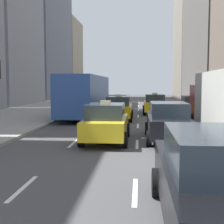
# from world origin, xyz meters

# --- Properties ---
(sidewalk_left) EXTENTS (8.00, 66.00, 0.15)m
(sidewalk_left) POSITION_xyz_m (-7.00, 27.00, 0.07)
(sidewalk_left) COLOR gray
(sidewalk_left) RESTS_ON ground
(lane_markings) EXTENTS (5.72, 56.00, 0.01)m
(lane_markings) POSITION_xyz_m (2.60, 23.00, 0.01)
(lane_markings) COLOR white
(lane_markings) RESTS_ON ground
(taxi_lead) EXTENTS (2.02, 4.40, 1.87)m
(taxi_lead) POSITION_xyz_m (6.80, 25.01, 0.88)
(taxi_lead) COLOR yellow
(taxi_lead) RESTS_ON ground
(taxi_second) EXTENTS (2.02, 4.40, 1.87)m
(taxi_second) POSITION_xyz_m (1.20, 14.49, 0.88)
(taxi_second) COLOR yellow
(taxi_second) RESTS_ON ground
(taxi_third) EXTENTS (2.02, 4.40, 1.87)m
(taxi_third) POSITION_xyz_m (1.20, 23.10, 0.88)
(taxi_third) COLOR yellow
(taxi_third) RESTS_ON ground
(taxi_fourth) EXTENTS (2.02, 4.40, 1.87)m
(taxi_fourth) POSITION_xyz_m (4.00, 27.92, 0.88)
(taxi_fourth) COLOR yellow
(taxi_fourth) RESTS_ON ground
(sedan_black_near) EXTENTS (2.02, 4.88, 1.80)m
(sedan_black_near) POSITION_xyz_m (4.00, 6.15, 0.92)
(sedan_black_near) COLOR black
(sedan_black_near) RESTS_ON ground
(sedan_silver_behind) EXTENTS (2.02, 4.86, 1.78)m
(sedan_silver_behind) POSITION_xyz_m (4.00, 15.06, 0.90)
(sedan_silver_behind) COLOR black
(sedan_silver_behind) RESTS_ON ground
(city_bus) EXTENTS (2.80, 11.61, 3.25)m
(city_bus) POSITION_xyz_m (-1.61, 25.52, 1.79)
(city_bus) COLOR #2D519E
(city_bus) RESTS_ON ground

